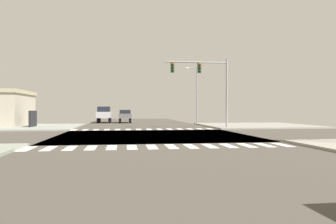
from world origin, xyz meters
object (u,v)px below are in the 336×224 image
(traffic_signal_mast, at_px, (204,77))
(street_lamp, at_px, (195,90))
(pickup_trailing_1, at_px, (104,114))
(sedan_crossing_3, at_px, (125,115))

(traffic_signal_mast, distance_m, street_lamp, 12.37)
(street_lamp, relative_size, pickup_trailing_1, 1.53)
(traffic_signal_mast, height_order, pickup_trailing_1, traffic_signal_mast)
(traffic_signal_mast, xyz_separation_m, street_lamp, (1.87, 12.22, -0.49))
(street_lamp, height_order, sedan_crossing_3, street_lamp)
(traffic_signal_mast, bearing_deg, street_lamp, 81.31)
(traffic_signal_mast, xyz_separation_m, pickup_trailing_1, (-10.78, 15.97, -3.89))
(pickup_trailing_1, bearing_deg, traffic_signal_mast, 124.02)
(pickup_trailing_1, bearing_deg, street_lamp, 163.48)
(sedan_crossing_3, xyz_separation_m, pickup_trailing_1, (-3.00, 0.49, 0.17))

